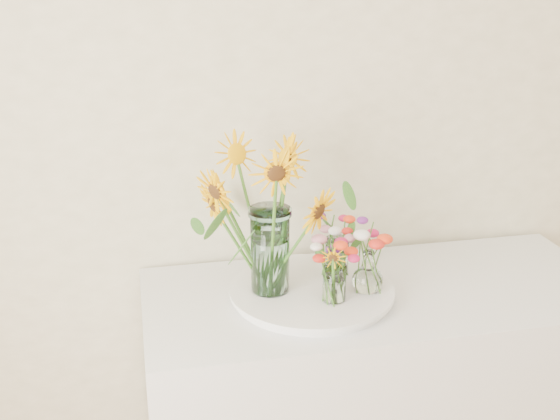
% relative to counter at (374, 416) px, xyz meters
% --- Properties ---
extents(counter, '(1.40, 0.60, 0.90)m').
position_rel_counter_xyz_m(counter, '(0.00, 0.00, 0.00)').
color(counter, white).
rests_on(counter, ground_plane).
extents(tray, '(0.45, 0.45, 0.02)m').
position_rel_counter_xyz_m(tray, '(-0.21, -0.00, 0.46)').
color(tray, white).
rests_on(tray, counter).
extents(mason_jar, '(0.14, 0.14, 0.26)m').
position_rel_counter_xyz_m(mason_jar, '(-0.33, 0.01, 0.60)').
color(mason_jar, silver).
rests_on(mason_jar, tray).
extents(sunflower_bouquet, '(0.81, 0.81, 0.47)m').
position_rel_counter_xyz_m(sunflower_bouquet, '(-0.33, 0.01, 0.71)').
color(sunflower_bouquet, '#FFB205').
rests_on(sunflower_bouquet, tray).
extents(small_vase_a, '(0.08, 0.08, 0.11)m').
position_rel_counter_xyz_m(small_vase_a, '(-0.17, -0.09, 0.53)').
color(small_vase_a, white).
rests_on(small_vase_a, tray).
extents(wildflower_posy_a, '(0.18, 0.18, 0.20)m').
position_rel_counter_xyz_m(wildflower_posy_a, '(-0.17, -0.09, 0.58)').
color(wildflower_posy_a, '#F93B15').
rests_on(wildflower_posy_a, tray).
extents(small_vase_b, '(0.11, 0.11, 0.13)m').
position_rel_counter_xyz_m(small_vase_b, '(-0.06, -0.05, 0.54)').
color(small_vase_b, white).
rests_on(small_vase_b, tray).
extents(wildflower_posy_b, '(0.21, 0.21, 0.22)m').
position_rel_counter_xyz_m(wildflower_posy_b, '(-0.06, -0.05, 0.58)').
color(wildflower_posy_b, '#F93B15').
rests_on(wildflower_posy_b, tray).
extents(small_vase_c, '(0.09, 0.09, 0.12)m').
position_rel_counter_xyz_m(small_vase_c, '(-0.12, 0.07, 0.54)').
color(small_vase_c, white).
rests_on(small_vase_c, tray).
extents(wildflower_posy_c, '(0.18, 0.18, 0.21)m').
position_rel_counter_xyz_m(wildflower_posy_c, '(-0.12, 0.07, 0.58)').
color(wildflower_posy_c, '#F93B15').
rests_on(wildflower_posy_c, tray).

